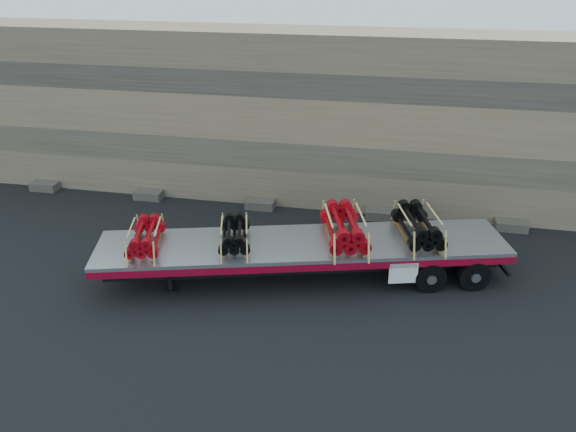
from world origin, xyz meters
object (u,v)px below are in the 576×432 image
Objects in this scene: trailer at (302,260)px; bundle_midrear at (344,228)px; bundle_midfront at (235,235)px; bundle_front at (146,237)px; bundle_rear at (418,226)px.

bundle_midrear is (1.29, 0.36, 1.10)m from trailer.
trailer is 2.38m from bundle_midfront.
bundle_midfront reaches higher than trailer.
bundle_midfront is (-2.08, -0.58, 1.00)m from trailer.
trailer is 6.87× the size of bundle_midfront.
bundle_front is 1.04× the size of bundle_midfront.
bundle_rear is (5.69, 1.59, 0.08)m from bundle_midfront.
bundle_midrear is at bearing 0.00° from bundle_front.
bundle_midrear is at bearing 0.00° from trailer.
bundle_rear is (8.36, 2.34, 0.07)m from bundle_front.
trailer is 3.90m from bundle_rear.
bundle_rear is (2.32, 0.65, -0.03)m from bundle_midrear.
bundle_midrear reaches higher than trailer.
bundle_midfront is at bearing 180.00° from trailer.
bundle_midrear reaches higher than bundle_rear.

